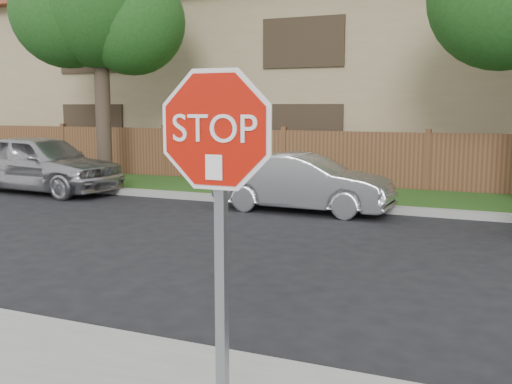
% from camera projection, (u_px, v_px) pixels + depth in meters
% --- Properties ---
extents(ground, '(90.00, 90.00, 0.00)m').
position_uv_depth(ground, '(248.00, 363.00, 5.37)').
color(ground, black).
rests_on(ground, ground).
extents(far_curb, '(70.00, 0.30, 0.15)m').
position_uv_depth(far_curb, '(405.00, 211.00, 12.76)').
color(far_curb, gray).
rests_on(far_curb, ground).
extents(grass_strip, '(70.00, 3.00, 0.12)m').
position_uv_depth(grass_strip, '(417.00, 200.00, 14.26)').
color(grass_strip, '#1E4714').
rests_on(grass_strip, ground).
extents(fence, '(70.00, 0.12, 1.60)m').
position_uv_depth(fence, '(427.00, 163.00, 15.61)').
color(fence, '#52311D').
rests_on(fence, ground).
extents(apartment_building, '(35.20, 9.20, 7.20)m').
position_uv_depth(apartment_building, '(453.00, 69.00, 20.30)').
color(apartment_building, '#9C8A61').
rests_on(apartment_building, ground).
extents(tree_left, '(4.80, 3.90, 7.78)m').
position_uv_depth(tree_left, '(97.00, 1.00, 16.86)').
color(tree_left, '#382B21').
rests_on(tree_left, ground).
extents(stop_sign, '(1.01, 0.13, 2.55)m').
position_uv_depth(stop_sign, '(217.00, 183.00, 3.58)').
color(stop_sign, gray).
rests_on(stop_sign, sidewalk_near).
extents(sedan_far_left, '(4.69, 2.15, 1.56)m').
position_uv_depth(sedan_far_left, '(42.00, 163.00, 15.88)').
color(sedan_far_left, '#ACACB0').
rests_on(sedan_far_left, ground).
extents(sedan_left, '(3.86, 1.39, 1.26)m').
position_uv_depth(sedan_left, '(304.00, 183.00, 13.00)').
color(sedan_left, '#ABACB0').
rests_on(sedan_left, ground).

